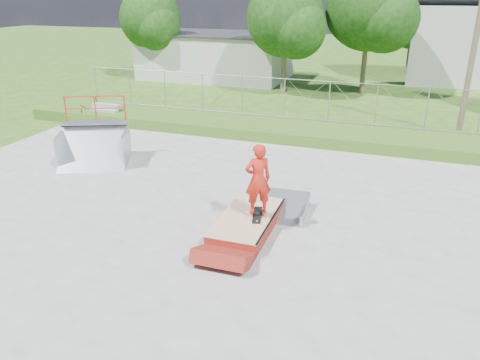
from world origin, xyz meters
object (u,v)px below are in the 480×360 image
object	(u,v)px
grind_box	(247,223)
quarter_pipe	(92,134)
skater	(258,182)
flat_bank_ramp	(281,207)

from	to	relation	value
grind_box	quarter_pipe	xyz separation A→B (m)	(-6.83, 2.90, 0.96)
grind_box	skater	xyz separation A→B (m)	(0.27, 0.04, 1.19)
grind_box	flat_bank_ramp	size ratio (longest dim) A/B	1.80
flat_bank_ramp	skater	bearing A→B (deg)	-108.94
quarter_pipe	flat_bank_ramp	distance (m)	7.68
skater	quarter_pipe	bearing A→B (deg)	-56.90
flat_bank_ramp	skater	world-z (taller)	skater
flat_bank_ramp	skater	distance (m)	1.68
quarter_pipe	grind_box	bearing A→B (deg)	-47.15
quarter_pipe	skater	world-z (taller)	skater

